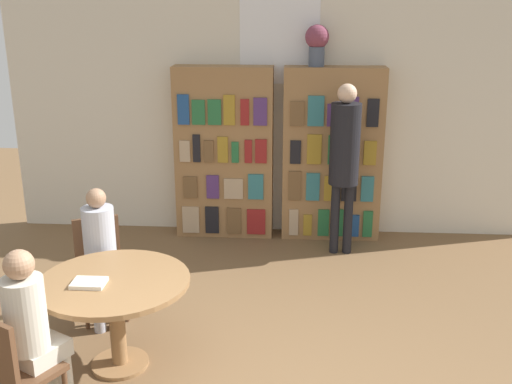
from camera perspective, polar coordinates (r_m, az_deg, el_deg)
name	(u,v)px	position (r m, az deg, el deg)	size (l,w,h in m)	color
wall_back	(279,109)	(7.09, 2.19, 7.95)	(6.40, 0.07, 3.00)	beige
bookshelf_left	(224,153)	(7.05, -3.04, 3.71)	(1.14, 0.34, 2.01)	olive
bookshelf_right	(332,155)	(7.02, 7.25, 3.52)	(1.14, 0.34, 2.01)	olive
flower_vase	(317,42)	(6.82, 5.83, 14.02)	(0.26, 0.26, 0.45)	#475166
reading_table	(115,295)	(4.66, -13.29, -9.56)	(1.13, 1.13, 0.73)	olive
chair_near_camera	(13,368)	(4.23, -22.17, -15.24)	(0.54, 0.54, 0.88)	brown
chair_left_side	(100,263)	(5.53, -14.65, -6.53)	(0.53, 0.53, 0.88)	brown
seated_reader_left	(101,249)	(5.28, -14.56, -5.28)	(0.38, 0.41, 1.22)	#B2B7C6
seated_reader_right	(32,325)	(4.21, -20.53, -11.77)	(0.39, 0.41, 1.24)	beige
librarian_standing	(345,151)	(6.50, 8.44, 3.90)	(0.32, 0.59, 1.89)	black
open_book_on_table	(89,283)	(4.56, -15.62, -8.35)	(0.24, 0.18, 0.03)	silver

